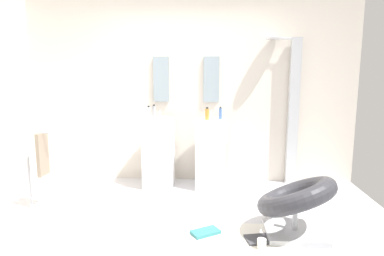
{
  "coord_description": "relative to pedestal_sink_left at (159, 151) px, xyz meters",
  "views": [
    {
      "loc": [
        0.39,
        -3.17,
        1.56
      ],
      "look_at": [
        0.15,
        0.55,
        0.95
      ],
      "focal_mm": 31.05,
      "sensor_mm": 36.0,
      "label": 1
    }
  ],
  "objects": [
    {
      "name": "ground_plane",
      "position": [
        0.36,
        -1.27,
        -0.53
      ],
      "size": [
        4.8,
        3.6,
        0.04
      ],
      "primitive_type": "cube",
      "color": "silver"
    },
    {
      "name": "rear_partition",
      "position": [
        0.36,
        0.38,
        0.79
      ],
      "size": [
        4.8,
        0.1,
        2.6
      ],
      "primitive_type": "cube",
      "color": "beige",
      "rests_on": "ground_plane"
    },
    {
      "name": "pedestal_sink_left",
      "position": [
        0.0,
        0.0,
        0.0
      ],
      "size": [
        0.45,
        0.45,
        1.06
      ],
      "color": "white",
      "rests_on": "ground_plane"
    },
    {
      "name": "pedestal_sink_right",
      "position": [
        0.72,
        0.0,
        0.0
      ],
      "size": [
        0.45,
        0.45,
        1.06
      ],
      "color": "white",
      "rests_on": "ground_plane"
    },
    {
      "name": "vanity_mirror_left",
      "position": [
        0.0,
        0.31,
        0.97
      ],
      "size": [
        0.22,
        0.03,
        0.64
      ],
      "primitive_type": "cube",
      "color": "#8C9EA8"
    },
    {
      "name": "vanity_mirror_right",
      "position": [
        0.72,
        0.31,
        0.97
      ],
      "size": [
        0.22,
        0.03,
        0.64
      ],
      "primitive_type": "cube",
      "color": "#8C9EA8"
    },
    {
      "name": "shower_column",
      "position": [
        1.86,
        0.26,
        0.57
      ],
      "size": [
        0.49,
        0.24,
        2.05
      ],
      "color": "#B7BABF",
      "rests_on": "ground_plane"
    },
    {
      "name": "lounge_chair",
      "position": [
        1.55,
        -1.35,
        -0.16
      ],
      "size": [
        1.08,
        1.08,
        0.65
      ],
      "color": "#B7BABF",
      "rests_on": "ground_plane"
    },
    {
      "name": "towel_rack",
      "position": [
        -1.23,
        -0.85,
        0.12
      ],
      "size": [
        0.37,
        0.22,
        0.95
      ],
      "color": "#B7BABF",
      "rests_on": "ground_plane"
    },
    {
      "name": "area_rug",
      "position": [
        0.96,
        -1.51,
        -0.5
      ],
      "size": [
        1.17,
        0.73,
        0.01
      ],
      "primitive_type": "cube",
      "color": "white",
      "rests_on": "ground_plane"
    },
    {
      "name": "magazine_charcoal",
      "position": [
        1.19,
        -1.49,
        -0.49
      ],
      "size": [
        0.29,
        0.24,
        0.02
      ],
      "primitive_type": "cube",
      "rotation": [
        0.0,
        0.0,
        0.22
      ],
      "color": "#38383D",
      "rests_on": "area_rug"
    },
    {
      "name": "magazine_teal",
      "position": [
        0.68,
        -1.39,
        -0.48
      ],
      "size": [
        0.31,
        0.28,
        0.03
      ],
      "primitive_type": "cube",
      "rotation": [
        0.0,
        0.0,
        0.56
      ],
      "color": "teal",
      "rests_on": "area_rug"
    },
    {
      "name": "coffee_mug",
      "position": [
        1.19,
        -1.65,
        -0.45
      ],
      "size": [
        0.08,
        0.08,
        0.09
      ],
      "primitive_type": "cylinder",
      "color": "white",
      "rests_on": "area_rug"
    },
    {
      "name": "soap_bottle_clear",
      "position": [
        -0.13,
        0.0,
        0.53
      ],
      "size": [
        0.05,
        0.05,
        0.17
      ],
      "color": "silver",
      "rests_on": "pedestal_sink_left"
    },
    {
      "name": "soap_bottle_amber",
      "position": [
        0.67,
        -0.12,
        0.53
      ],
      "size": [
        0.05,
        0.05,
        0.16
      ],
      "color": "#C68C38",
      "rests_on": "pedestal_sink_right"
    },
    {
      "name": "soap_bottle_grey",
      "position": [
        -0.07,
        0.09,
        0.54
      ],
      "size": [
        0.05,
        0.05,
        0.17
      ],
      "color": "#99999E",
      "rests_on": "pedestal_sink_left"
    },
    {
      "name": "soap_bottle_blue",
      "position": [
        0.84,
        -0.06,
        0.53
      ],
      "size": [
        0.04,
        0.04,
        0.17
      ],
      "color": "#4C72B7",
      "rests_on": "pedestal_sink_right"
    }
  ]
}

